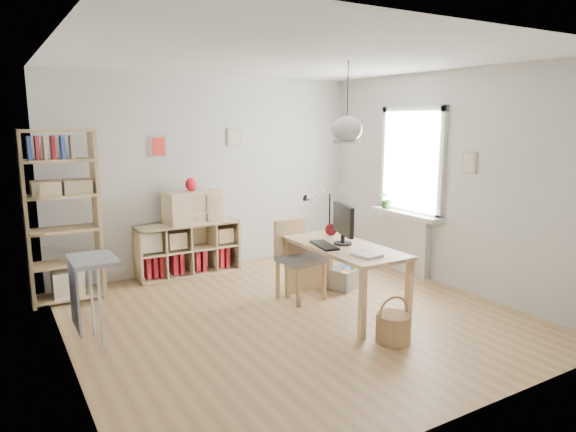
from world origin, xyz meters
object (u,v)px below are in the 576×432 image
cube_shelf (186,253)px  drawer_chest (193,207)px  tall_bookshelf (61,209)px  chair (298,254)px  desk (344,254)px  storage_chest (343,272)px  monitor (343,222)px

cube_shelf → drawer_chest: size_ratio=1.84×
tall_bookshelf → chair: (2.38, -1.32, -0.55)m
tall_bookshelf → cube_shelf: bearing=10.2°
cube_shelf → tall_bookshelf: tall_bookshelf is taller
tall_bookshelf → desk: bearing=-37.0°
storage_chest → desk: bearing=-146.1°
desk → cube_shelf: 2.48m
chair → monitor: (0.24, -0.57, 0.47)m
cube_shelf → storage_chest: 2.16m
desk → storage_chest: 1.02m
chair → storage_chest: 0.83m
storage_chest → drawer_chest: 2.20m
storage_chest → monitor: bearing=-147.3°
chair → storage_chest: (0.74, 0.10, -0.36)m
storage_chest → drawer_chest: drawer_chest is taller
tall_bookshelf → chair: tall_bookshelf is taller
desk → monitor: 0.35m
monitor → drawer_chest: (-0.95, 2.12, -0.06)m
monitor → drawer_chest: bearing=129.4°
cube_shelf → monitor: size_ratio=2.79×
chair → monitor: bearing=-74.5°
cube_shelf → drawer_chest: bearing=-22.0°
cube_shelf → chair: (0.81, -1.60, 0.24)m
storage_chest → drawer_chest: size_ratio=0.92×
desk → tall_bookshelf: 3.27m
storage_chest → tall_bookshelf: bearing=138.6°
tall_bookshelf → storage_chest: size_ratio=2.87×
drawer_chest → monitor: bearing=-73.5°
cube_shelf → tall_bookshelf: 1.77m
cube_shelf → chair: bearing=-63.0°
tall_bookshelf → storage_chest: bearing=-21.4°
cube_shelf → desk: bearing=-65.4°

